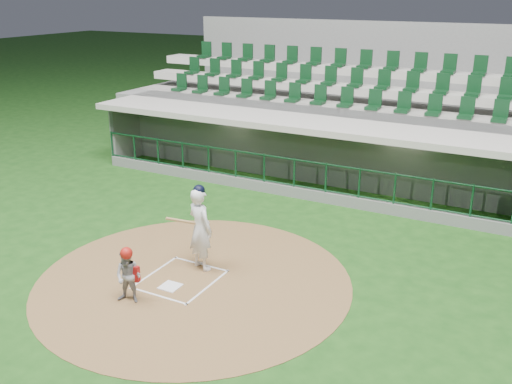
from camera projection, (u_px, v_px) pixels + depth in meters
ground at (188, 274)px, 13.36m from camera, size 120.00×120.00×0.00m
dirt_circle at (194, 281)px, 13.06m from camera, size 7.20×7.20×0.01m
home_plate at (170, 286)px, 12.77m from camera, size 0.43×0.43×0.02m
batter_box_chalk at (181, 279)px, 13.10m from camera, size 1.55×1.80×0.01m
dugout_structure at (319, 154)px, 19.49m from camera, size 16.40×3.70×3.00m
seating_deck at (348, 123)px, 21.93m from camera, size 17.00×6.72×5.15m
batter at (200, 228)px, 13.31m from camera, size 0.97×1.00×2.10m
catcher at (128, 275)px, 11.98m from camera, size 0.67×0.57×1.27m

